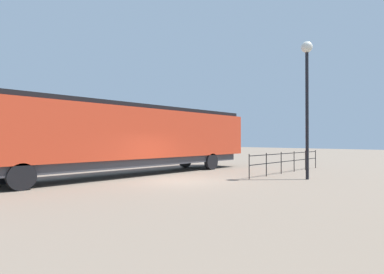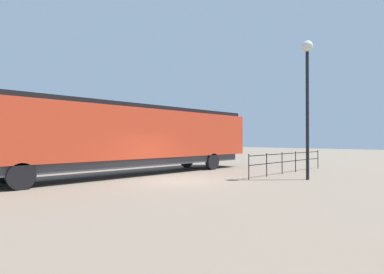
% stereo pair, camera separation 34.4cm
% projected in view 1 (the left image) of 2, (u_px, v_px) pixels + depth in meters
% --- Properties ---
extents(ground_plane, '(120.00, 120.00, 0.00)m').
position_uv_depth(ground_plane, '(180.00, 181.00, 14.78)').
color(ground_plane, '#756656').
extents(locomotive, '(2.81, 18.31, 4.01)m').
position_uv_depth(locomotive, '(135.00, 136.00, 17.47)').
color(locomotive, red).
rests_on(locomotive, ground_plane).
extents(lamp_post, '(0.57, 0.57, 7.09)m').
position_uv_depth(lamp_post, '(307.00, 79.00, 15.43)').
color(lamp_post, black).
rests_on(lamp_post, ground_plane).
extents(platform_fence, '(0.05, 8.60, 1.30)m').
position_uv_depth(platform_fence, '(288.00, 159.00, 18.48)').
color(platform_fence, black).
rests_on(platform_fence, ground_plane).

